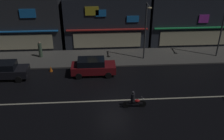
# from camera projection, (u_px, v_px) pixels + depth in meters

# --- Properties ---
(ground_plane) EXTENTS (140.00, 140.00, 0.00)m
(ground_plane) POSITION_uv_depth(u_px,v_px,m) (114.00, 101.00, 21.03)
(ground_plane) COLOR black
(lane_divider_stripe) EXTENTS (32.85, 0.16, 0.01)m
(lane_divider_stripe) POSITION_uv_depth(u_px,v_px,m) (114.00, 100.00, 21.03)
(lane_divider_stripe) COLOR beige
(lane_divider_stripe) RESTS_ON ground
(sidewalk_far) EXTENTS (34.58, 4.46, 0.14)m
(sidewalk_far) POSITION_uv_depth(u_px,v_px,m) (108.00, 58.00, 28.37)
(sidewalk_far) COLOR #5B5954
(sidewalk_far) RESTS_ON ground
(storefront_left_block) EXTENTS (10.22, 6.98, 6.95)m
(storefront_left_block) POSITION_uv_depth(u_px,v_px,m) (187.00, 13.00, 32.37)
(storefront_left_block) COLOR #2D333D
(storefront_left_block) RESTS_ON ground
(storefront_center_block) EXTENTS (10.00, 7.06, 7.99)m
(storefront_center_block) POSITION_uv_depth(u_px,v_px,m) (21.00, 11.00, 30.96)
(storefront_center_block) COLOR #383A3F
(storefront_center_block) RESTS_ON ground
(storefront_right_block) EXTENTS (9.92, 8.83, 6.02)m
(storefront_right_block) POSITION_uv_depth(u_px,v_px,m) (106.00, 16.00, 32.79)
(storefront_right_block) COLOR #2D333D
(storefront_right_block) RESTS_ON ground
(streetlamp_mid) EXTENTS (0.44, 1.64, 6.12)m
(streetlamp_mid) POSITION_uv_depth(u_px,v_px,m) (146.00, 27.00, 26.11)
(streetlamp_mid) COLOR #47494C
(streetlamp_mid) RESTS_ON sidewalk_far
(streetlamp_east) EXTENTS (0.44, 1.64, 6.96)m
(streetlamp_east) POSITION_uv_depth(u_px,v_px,m) (224.00, 21.00, 26.53)
(streetlamp_east) COLOR #47494C
(streetlamp_east) RESTS_ON sidewalk_far
(pedestrian_on_sidewalk) EXTENTS (0.40, 0.40, 1.80)m
(pedestrian_on_sidewalk) POSITION_uv_depth(u_px,v_px,m) (40.00, 50.00, 28.00)
(pedestrian_on_sidewalk) COLOR #4C664C
(pedestrian_on_sidewalk) RESTS_ON sidewalk_far
(parked_car_near_kerb) EXTENTS (4.30, 1.98, 1.67)m
(parked_car_near_kerb) POSITION_uv_depth(u_px,v_px,m) (4.00, 70.00, 23.95)
(parked_car_near_kerb) COLOR black
(parked_car_near_kerb) RESTS_ON ground
(parked_car_trailing) EXTENTS (4.30, 1.98, 1.67)m
(parked_car_trailing) POSITION_uv_depth(u_px,v_px,m) (93.00, 66.00, 24.66)
(parked_car_trailing) COLOR maroon
(parked_car_trailing) RESTS_ON ground
(motorcycle_following) EXTENTS (1.90, 0.60, 1.52)m
(motorcycle_following) POSITION_uv_depth(u_px,v_px,m) (134.00, 101.00, 19.90)
(motorcycle_following) COLOR black
(motorcycle_following) RESTS_ON ground
(traffic_cone) EXTENTS (0.36, 0.36, 0.55)m
(traffic_cone) POSITION_uv_depth(u_px,v_px,m) (51.00, 69.00, 25.48)
(traffic_cone) COLOR orange
(traffic_cone) RESTS_ON ground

